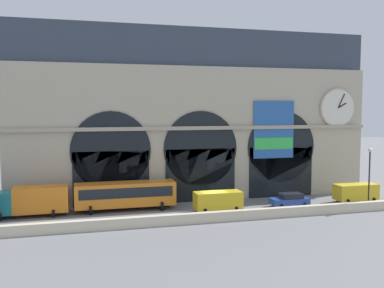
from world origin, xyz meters
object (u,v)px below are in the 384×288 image
at_px(car_mideast, 290,200).
at_px(van_east, 356,192).
at_px(van_center, 218,200).
at_px(box_truck_west, 32,200).
at_px(bus_midwest, 126,194).
at_px(street_lamp_quayside, 369,170).

height_order(car_mideast, van_east, van_east).
relative_size(van_center, van_east, 1.00).
height_order(box_truck_west, car_mideast, box_truck_west).
height_order(van_center, car_mideast, van_center).
bearing_deg(car_mideast, bus_midwest, 170.07).
distance_m(bus_midwest, car_mideast, 18.74).
bearing_deg(van_east, car_mideast, -179.64).
bearing_deg(van_center, car_mideast, 0.71).
height_order(bus_midwest, van_center, bus_midwest).
height_order(bus_midwest, van_east, bus_midwest).
xyz_separation_m(box_truck_west, car_mideast, (28.17, -3.02, -0.90)).
distance_m(box_truck_west, van_center, 19.68).
bearing_deg(box_truck_west, street_lamp_quayside, -9.94).
height_order(box_truck_west, van_center, box_truck_west).
xyz_separation_m(bus_midwest, street_lamp_quayside, (26.41, -6.55, 2.63)).
distance_m(car_mideast, van_east, 8.80).
relative_size(bus_midwest, van_center, 2.12).
bearing_deg(van_east, van_center, -179.47).
distance_m(box_truck_west, street_lamp_quayside, 36.80).
xyz_separation_m(box_truck_west, van_east, (36.97, -2.96, -0.45)).
height_order(van_east, street_lamp_quayside, street_lamp_quayside).
bearing_deg(box_truck_west, car_mideast, -6.11).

